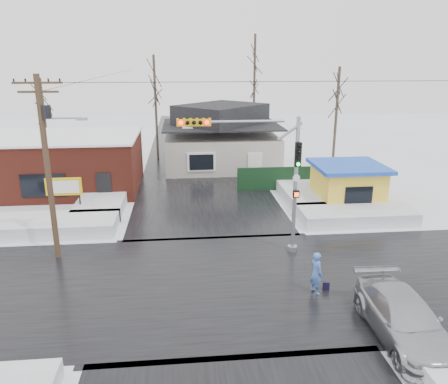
{
  "coord_description": "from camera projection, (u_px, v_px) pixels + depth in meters",
  "views": [
    {
      "loc": [
        -1.59,
        -17.44,
        9.66
      ],
      "look_at": [
        0.53,
        4.13,
        3.0
      ],
      "focal_mm": 35.0,
      "sensor_mm": 36.0,
      "label": 1
    }
  ],
  "objects": [
    {
      "name": "ground",
      "position": [
        221.0,
        283.0,
        19.58
      ],
      "size": [
        120.0,
        120.0,
        0.0
      ],
      "primitive_type": "plane",
      "color": "white",
      "rests_on": "ground"
    },
    {
      "name": "road_ns",
      "position": [
        221.0,
        283.0,
        19.58
      ],
      "size": [
        10.0,
        120.0,
        0.02
      ],
      "primitive_type": "cube",
      "color": "black",
      "rests_on": "ground"
    },
    {
      "name": "road_ew",
      "position": [
        221.0,
        283.0,
        19.58
      ],
      "size": [
        120.0,
        10.0,
        0.02
      ],
      "primitive_type": "cube",
      "color": "black",
      "rests_on": "ground"
    },
    {
      "name": "snowbank_nw",
      "position": [
        56.0,
        225.0,
        25.28
      ],
      "size": [
        7.0,
        3.0,
        0.8
      ],
      "primitive_type": "cube",
      "color": "white",
      "rests_on": "ground"
    },
    {
      "name": "snowbank_ne",
      "position": [
        356.0,
        215.0,
        26.96
      ],
      "size": [
        7.0,
        3.0,
        0.8
      ],
      "primitive_type": "cube",
      "color": "white",
      "rests_on": "ground"
    },
    {
      "name": "snowbank_nside_w",
      "position": [
        105.0,
        198.0,
        30.22
      ],
      "size": [
        3.0,
        8.0,
        0.8
      ],
      "primitive_type": "cube",
      "color": "white",
      "rests_on": "ground"
    },
    {
      "name": "snowbank_nside_e",
      "position": [
        302.0,
        192.0,
        31.53
      ],
      "size": [
        3.0,
        8.0,
        0.8
      ],
      "primitive_type": "cube",
      "color": "white",
      "rests_on": "ground"
    },
    {
      "name": "traffic_signal",
      "position": [
        265.0,
        168.0,
        21.3
      ],
      "size": [
        6.05,
        0.68,
        7.0
      ],
      "color": "gray",
      "rests_on": "ground"
    },
    {
      "name": "utility_pole",
      "position": [
        48.0,
        158.0,
        20.67
      ],
      "size": [
        3.15,
        0.44,
        9.0
      ],
      "color": "#382619",
      "rests_on": "ground"
    },
    {
      "name": "brick_building",
      "position": [
        58.0,
        162.0,
        33.16
      ],
      "size": [
        12.2,
        8.2,
        4.12
      ],
      "color": "maroon",
      "rests_on": "ground"
    },
    {
      "name": "marquee_sign",
      "position": [
        64.0,
        188.0,
        27.21
      ],
      "size": [
        2.2,
        0.21,
        2.55
      ],
      "color": "black",
      "rests_on": "ground"
    },
    {
      "name": "house",
      "position": [
        221.0,
        139.0,
        39.92
      ],
      "size": [
        10.4,
        8.4,
        5.76
      ],
      "color": "#B9B3A7",
      "rests_on": "ground"
    },
    {
      "name": "kiosk",
      "position": [
        347.0,
        185.0,
        29.55
      ],
      "size": [
        4.6,
        4.6,
        2.88
      ],
      "color": "yellow",
      "rests_on": "ground"
    },
    {
      "name": "fence",
      "position": [
        289.0,
        178.0,
        33.24
      ],
      "size": [
        8.0,
        0.12,
        1.8
      ],
      "primitive_type": "cube",
      "color": "black",
      "rests_on": "ground"
    },
    {
      "name": "tree_far_left",
      "position": [
        154.0,
        77.0,
        41.61
      ],
      "size": [
        3.0,
        3.0,
        10.0
      ],
      "color": "#332821",
      "rests_on": "ground"
    },
    {
      "name": "tree_far_mid",
      "position": [
        255.0,
        59.0,
        43.98
      ],
      "size": [
        3.0,
        3.0,
        12.0
      ],
      "color": "#332821",
      "rests_on": "ground"
    },
    {
      "name": "tree_far_right",
      "position": [
        338.0,
        89.0,
        37.63
      ],
      "size": [
        3.0,
        3.0,
        9.0
      ],
      "color": "#332821",
      "rests_on": "ground"
    },
    {
      "name": "tree_far_west",
      "position": [
        42.0,
        96.0,
        39.24
      ],
      "size": [
        3.0,
        3.0,
        8.0
      ],
      "color": "#332821",
      "rests_on": "ground"
    },
    {
      "name": "pedestrian",
      "position": [
        316.0,
        273.0,
        18.49
      ],
      "size": [
        0.66,
        0.8,
        1.88
      ],
      "primitive_type": "imported",
      "rotation": [
        0.0,
        0.0,
        1.93
      ],
      "color": "#456BC2",
      "rests_on": "ground"
    },
    {
      "name": "car",
      "position": [
        404.0,
        319.0,
        15.54
      ],
      "size": [
        2.28,
        5.4,
        1.56
      ],
      "primitive_type": "imported",
      "rotation": [
        0.0,
        0.0,
        -0.02
      ],
      "color": "#AAACB2",
      "rests_on": "ground"
    },
    {
      "name": "shopping_bag",
      "position": [
        326.0,
        286.0,
        18.93
      ],
      "size": [
        0.3,
        0.18,
        0.35
      ],
      "primitive_type": "cube",
      "rotation": [
        0.0,
        0.0,
        -0.21
      ],
      "color": "black",
      "rests_on": "ground"
    }
  ]
}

